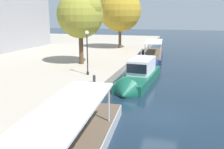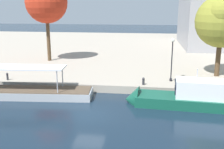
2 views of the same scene
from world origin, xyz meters
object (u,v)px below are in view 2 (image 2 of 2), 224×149
(tour_boat_1, at_px, (13,94))
(motor_yacht_2, at_px, (186,99))
(tree_1, at_px, (47,2))
(lamp_post, at_px, (172,55))
(mooring_bollard_2, at_px, (143,81))
(mooring_bollard_0, at_px, (7,76))
(tree_0, at_px, (222,20))

(tour_boat_1, bearing_deg, motor_yacht_2, 173.96)
(tour_boat_1, height_order, tree_1, tree_1)
(tour_boat_1, relative_size, lamp_post, 3.21)
(mooring_bollard_2, bearing_deg, mooring_bollard_0, -179.57)
(motor_yacht_2, relative_size, mooring_bollard_0, 13.50)
(tour_boat_1, relative_size, motor_yacht_2, 1.34)
(tour_boat_1, bearing_deg, mooring_bollard_2, -170.79)
(motor_yacht_2, relative_size, lamp_post, 2.39)
(motor_yacht_2, height_order, mooring_bollard_2, motor_yacht_2)
(mooring_bollard_2, xyz_separation_m, tree_0, (8.23, 4.63, 5.86))
(tour_boat_1, bearing_deg, tree_1, -89.36)
(lamp_post, bearing_deg, mooring_bollard_0, -173.83)
(mooring_bollard_0, relative_size, tree_0, 0.09)
(motor_yacht_2, height_order, tree_1, tree_1)
(tour_boat_1, xyz_separation_m, motor_yacht_2, (16.33, -0.38, 0.41))
(tour_boat_1, height_order, mooring_bollard_2, tour_boat_1)
(tree_0, bearing_deg, lamp_post, -151.98)
(tree_0, height_order, tree_1, tree_1)
(tour_boat_1, height_order, tree_0, tree_0)
(mooring_bollard_0, relative_size, mooring_bollard_2, 1.06)
(tree_0, xyz_separation_m, tree_1, (-22.10, 6.44, 2.05))
(motor_yacht_2, height_order, mooring_bollard_0, motor_yacht_2)
(tour_boat_1, relative_size, tree_1, 1.31)
(tour_boat_1, xyz_separation_m, mooring_bollard_0, (-2.13, 3.00, 0.98))
(mooring_bollard_0, bearing_deg, mooring_bollard_2, 0.43)
(tour_boat_1, distance_m, tree_1, 16.77)
(motor_yacht_2, xyz_separation_m, mooring_bollard_0, (-18.45, 3.38, 0.56))
(mooring_bollard_2, distance_m, lamp_post, 4.14)
(tour_boat_1, height_order, motor_yacht_2, motor_yacht_2)
(mooring_bollard_2, bearing_deg, tree_0, 29.38)
(mooring_bollard_0, relative_size, lamp_post, 0.18)
(mooring_bollard_0, height_order, mooring_bollard_2, mooring_bollard_0)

